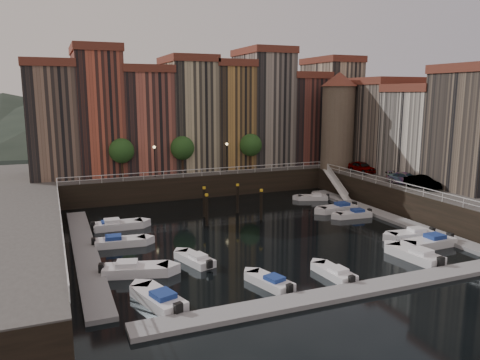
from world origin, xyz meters
name	(u,v)px	position (x,y,z in m)	size (l,w,h in m)	color
ground	(249,230)	(0.00, 0.00, 0.00)	(200.00, 200.00, 0.00)	black
quay_far	(182,175)	(0.00, 26.00, 1.50)	(80.00, 20.00, 3.00)	black
quay_right	(469,197)	(28.00, -2.00, 1.50)	(20.00, 36.00, 3.00)	black
dock_left	(85,251)	(-16.20, -1.00, 0.17)	(2.00, 28.00, 0.35)	gray
dock_right	(384,215)	(16.20, -1.00, 0.17)	(2.00, 28.00, 0.35)	gray
dock_near	(346,292)	(0.00, -17.00, 0.17)	(30.00, 2.00, 0.35)	gray
mountains	(117,112)	(1.72, 110.00, 7.92)	(145.00, 100.00, 18.00)	#2D382D
far_terrace	(207,113)	(3.31, 23.50, 10.95)	(48.70, 10.30, 17.50)	#806351
right_terrace	(429,127)	(26.50, 3.80, 9.56)	(9.30, 24.30, 14.00)	#7D6C5E
corner_tower	(338,119)	(20.00, 14.50, 10.19)	(5.20, 5.20, 13.80)	#6B5B4C
promenade_trees	(187,148)	(-1.33, 18.20, 6.58)	(21.20, 3.20, 5.20)	black
street_lamps	(192,154)	(-1.00, 17.20, 5.90)	(10.36, 0.36, 4.18)	black
railings	(232,185)	(0.00, 4.88, 3.79)	(36.08, 34.04, 0.52)	white
gangway	(336,183)	(17.10, 10.00, 1.92)	(2.78, 8.32, 3.73)	white
mooring_pilings	(228,204)	(-0.52, 4.95, 1.65)	(6.68, 4.21, 3.78)	black
boat_left_1	(134,270)	(-13.04, -7.76, 0.41)	(5.40, 3.14, 1.21)	silver
boat_left_2	(119,242)	(-13.14, -0.14, 0.37)	(4.89, 2.23, 1.10)	silver
boat_left_3	(117,225)	(-12.53, 5.54, 0.40)	(5.15, 1.95, 1.18)	silver
boat_left_4	(113,226)	(-13.01, 5.61, 0.33)	(4.33, 1.62, 0.99)	silver
boat_right_0	(430,242)	(13.19, -11.16, 0.41)	(5.28, 2.06, 1.21)	silver
boat_right_1	(412,235)	(13.48, -8.55, 0.37)	(4.87, 2.28, 1.10)	silver
boat_right_2	(354,214)	(12.98, 0.15, 0.33)	(4.37, 1.88, 0.99)	silver
boat_right_3	(338,208)	(12.81, 3.02, 0.38)	(4.97, 1.91, 1.14)	silver
boat_right_4	(313,197)	(13.33, 9.59, 0.32)	(4.14, 2.79, 0.94)	silver
boat_near_0	(159,299)	(-12.40, -13.64, 0.39)	(3.15, 5.16, 1.16)	silver
boat_near_1	(270,282)	(-4.25, -13.69, 0.33)	(2.61, 4.34, 0.97)	silver
boat_near_2	(335,273)	(1.07, -13.96, 0.33)	(1.84, 4.27, 0.97)	silver
boat_near_3	(416,255)	(9.51, -13.35, 0.40)	(2.50, 5.32, 1.20)	silver
car_a	(362,168)	(21.13, 9.98, 3.75)	(1.78, 4.43, 1.51)	gray
car_b	(422,183)	(20.82, -1.73, 3.72)	(1.53, 4.38, 1.44)	gray
car_c	(406,179)	(20.79, 0.94, 3.68)	(1.90, 4.68, 1.36)	gray
boat_extra_849	(195,259)	(-7.95, -7.13, 0.33)	(2.68, 4.37, 0.98)	silver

